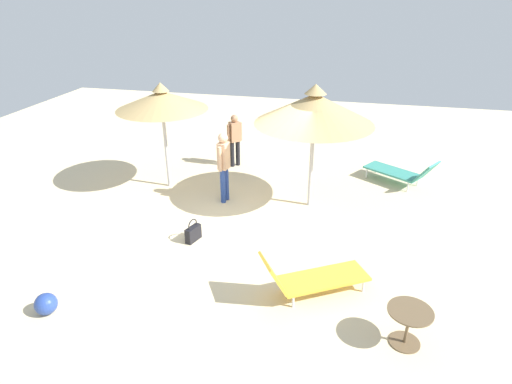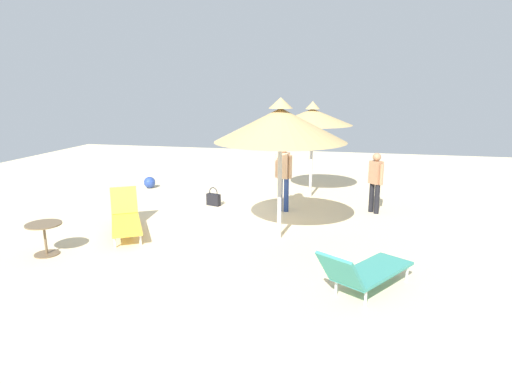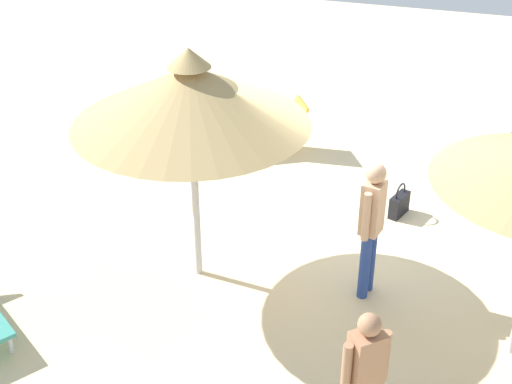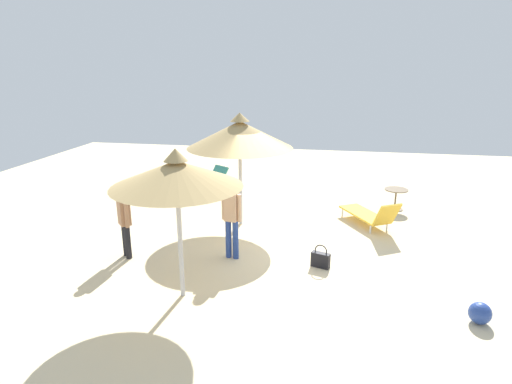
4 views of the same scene
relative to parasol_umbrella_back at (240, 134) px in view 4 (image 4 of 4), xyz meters
The scene contains 10 objects.
ground 3.05m from the parasol_umbrella_back, 43.73° to the right, with size 24.00×24.00×0.10m, color beige.
parasol_umbrella_back is the anchor object (origin of this frame).
parasol_umbrella_near_right 3.83m from the parasol_umbrella_back, 94.12° to the right, with size 2.30×2.30×2.78m.
lounge_chair_near_left 4.01m from the parasol_umbrella_back, ahead, with size 1.50×1.96×0.87m.
lounge_chair_edge 3.53m from the parasol_umbrella_back, 127.32° to the left, with size 1.56×1.93×0.86m.
person_standing_far_left 3.56m from the parasol_umbrella_back, 129.87° to the right, with size 0.36×0.38×1.56m.
person_standing_far_right 2.53m from the parasol_umbrella_back, 82.94° to the right, with size 0.45×0.27×1.78m.
handbag 3.85m from the parasol_umbrella_back, 45.06° to the right, with size 0.42×0.26×0.51m.
side_table_round 5.09m from the parasol_umbrella_back, 24.71° to the left, with size 0.67×0.67×0.63m.
beach_ball 6.58m from the parasol_umbrella_back, 37.86° to the right, with size 0.37×0.37×0.37m, color navy.
Camera 4 is at (1.03, -9.27, 4.14)m, focal length 29.77 mm.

